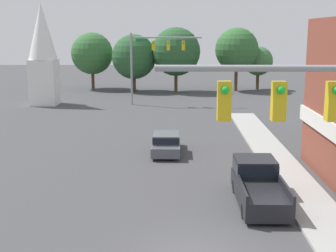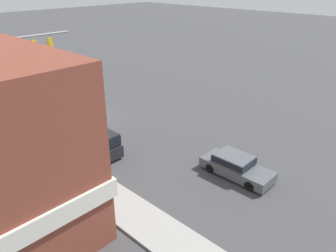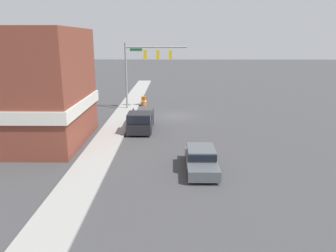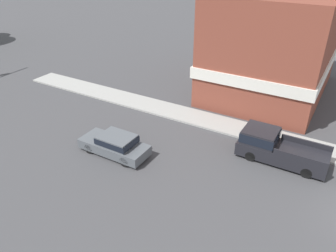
{
  "view_description": "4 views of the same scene",
  "coord_description": "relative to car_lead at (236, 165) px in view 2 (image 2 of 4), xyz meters",
  "views": [
    {
      "loc": [
        -0.63,
        -15.94,
        8.09
      ],
      "look_at": [
        -1.2,
        10.92,
        2.66
      ],
      "focal_mm": 50.0,
      "sensor_mm": 36.0,
      "label": 1
    },
    {
      "loc": [
        14.59,
        24.06,
        11.81
      ],
      "look_at": [
        0.2,
        10.36,
        2.62
      ],
      "focal_mm": 35.0,
      "sensor_mm": 36.0,
      "label": 2
    },
    {
      "loc": [
        0.49,
        34.3,
        8.06
      ],
      "look_at": [
        0.7,
        13.51,
        2.51
      ],
      "focal_mm": 35.0,
      "sensor_mm": 36.0,
      "label": 3
    },
    {
      "loc": [
        -15.1,
        2.79,
        12.24
      ],
      "look_at": [
        -0.47,
        11.4,
        2.61
      ],
      "focal_mm": 35.0,
      "sensor_mm": 36.0,
      "label": 4
    }
  ],
  "objects": [
    {
      "name": "ground_plane",
      "position": [
        1.4,
        -14.82,
        -0.73
      ],
      "size": [
        200.0,
        200.0,
        0.0
      ],
      "primitive_type": "plane",
      "color": "#424244"
    },
    {
      "name": "near_signal_assembly",
      "position": [
        4.82,
        -18.47,
        4.89
      ],
      "size": [
        7.06,
        0.49,
        7.65
      ],
      "color": "gray",
      "rests_on": "ground"
    },
    {
      "name": "sidewalk_curb",
      "position": [
        7.1,
        -14.82,
        -0.66
      ],
      "size": [
        2.4,
        60.0,
        0.14
      ],
      "color": "#9E9E99",
      "rests_on": "ground"
    },
    {
      "name": "construction_barrel",
      "position": [
        5.3,
        -20.56,
        -0.15
      ],
      "size": [
        0.65,
        0.65,
        1.15
      ],
      "color": "orange",
      "rests_on": "ground"
    },
    {
      "name": "pickup_truck_parked",
      "position": [
        4.66,
        -9.03,
        0.19
      ],
      "size": [
        2.08,
        5.48,
        1.88
      ],
      "color": "black",
      "rests_on": "ground"
    },
    {
      "name": "car_lead",
      "position": [
        0.0,
        0.0,
        0.0
      ],
      "size": [
        1.86,
        4.69,
        1.4
      ],
      "color": "black",
      "rests_on": "ground"
    }
  ]
}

